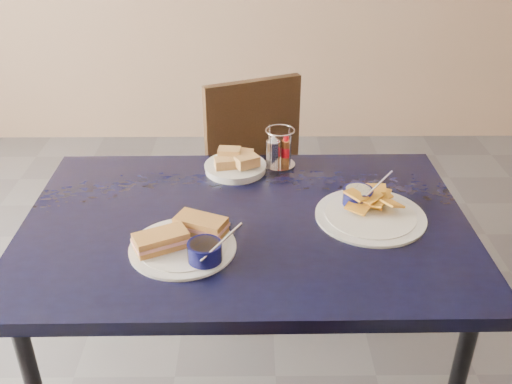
{
  "coord_description": "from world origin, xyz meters",
  "views": [
    {
      "loc": [
        -0.09,
        -1.19,
        1.64
      ],
      "look_at": [
        -0.07,
        0.26,
        0.82
      ],
      "focal_mm": 40.0,
      "sensor_mm": 36.0,
      "label": 1
    }
  ],
  "objects_px": {
    "plantain_plate": "(367,209)",
    "condiment_caddy": "(278,150)",
    "sandwich_plate": "(186,241)",
    "chair_far": "(269,173)",
    "bread_basket": "(236,164)",
    "dining_table": "(246,237)"
  },
  "relations": [
    {
      "from": "plantain_plate",
      "to": "condiment_caddy",
      "type": "bearing_deg",
      "value": 127.95
    },
    {
      "from": "bread_basket",
      "to": "condiment_caddy",
      "type": "xyz_separation_m",
      "value": [
        0.15,
        0.04,
        0.03
      ]
    },
    {
      "from": "dining_table",
      "to": "bread_basket",
      "type": "relative_size",
      "value": 6.35
    },
    {
      "from": "plantain_plate",
      "to": "condiment_caddy",
      "type": "xyz_separation_m",
      "value": [
        -0.25,
        0.32,
        0.04
      ]
    },
    {
      "from": "chair_far",
      "to": "dining_table",
      "type": "bearing_deg",
      "value": -97.15
    },
    {
      "from": "chair_far",
      "to": "plantain_plate",
      "type": "relative_size",
      "value": 2.76
    },
    {
      "from": "sandwich_plate",
      "to": "chair_far",
      "type": "bearing_deg",
      "value": 74.11
    },
    {
      "from": "dining_table",
      "to": "bread_basket",
      "type": "bearing_deg",
      "value": 96.69
    },
    {
      "from": "dining_table",
      "to": "bread_basket",
      "type": "distance_m",
      "value": 0.32
    },
    {
      "from": "plantain_plate",
      "to": "bread_basket",
      "type": "relative_size",
      "value": 1.58
    },
    {
      "from": "sandwich_plate",
      "to": "dining_table",
      "type": "bearing_deg",
      "value": 42.22
    },
    {
      "from": "plantain_plate",
      "to": "condiment_caddy",
      "type": "distance_m",
      "value": 0.41
    },
    {
      "from": "chair_far",
      "to": "condiment_caddy",
      "type": "distance_m",
      "value": 0.49
    },
    {
      "from": "chair_far",
      "to": "bread_basket",
      "type": "bearing_deg",
      "value": -106.76
    },
    {
      "from": "chair_far",
      "to": "plantain_plate",
      "type": "distance_m",
      "value": 0.8
    },
    {
      "from": "condiment_caddy",
      "to": "chair_far",
      "type": "bearing_deg",
      "value": 92.28
    },
    {
      "from": "chair_far",
      "to": "plantain_plate",
      "type": "bearing_deg",
      "value": -69.42
    },
    {
      "from": "plantain_plate",
      "to": "chair_far",
      "type": "bearing_deg",
      "value": 110.58
    },
    {
      "from": "dining_table",
      "to": "condiment_caddy",
      "type": "bearing_deg",
      "value": 72.91
    },
    {
      "from": "sandwich_plate",
      "to": "bread_basket",
      "type": "height_order",
      "value": "sandwich_plate"
    },
    {
      "from": "bread_basket",
      "to": "condiment_caddy",
      "type": "bearing_deg",
      "value": 16.13
    },
    {
      "from": "sandwich_plate",
      "to": "condiment_caddy",
      "type": "relative_size",
      "value": 2.28
    }
  ]
}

